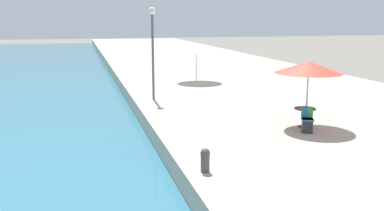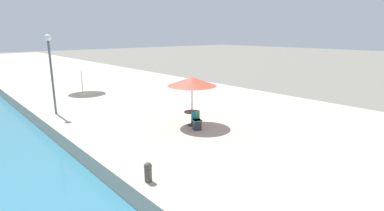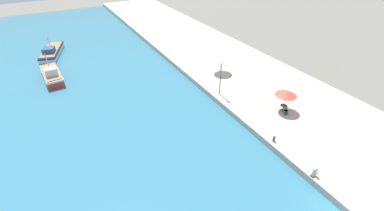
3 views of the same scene
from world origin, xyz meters
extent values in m
cube|color=#BCB29E|center=(8.00, 37.00, 0.37)|extent=(16.00, 90.00, 0.74)
cylinder|color=#B7B7B7|center=(5.69, 12.63, 1.83)|extent=(0.06, 0.06, 2.18)
cone|color=#E04C38|center=(5.69, 12.63, 2.99)|extent=(2.50, 2.50, 0.44)
cylinder|color=#B7B7B7|center=(4.71, 24.81, 1.76)|extent=(0.06, 0.06, 2.05)
cone|color=white|center=(4.71, 24.81, 2.88)|extent=(2.80, 2.80, 0.49)
cylinder|color=#333338|center=(5.54, 12.46, 0.76)|extent=(0.44, 0.44, 0.04)
cylinder|color=#333338|center=(5.54, 12.46, 1.09)|extent=(0.08, 0.08, 0.70)
cylinder|color=#4C4742|center=(5.54, 12.46, 1.46)|extent=(0.80, 0.80, 0.04)
cube|color=#2D2D33|center=(5.25, 11.77, 0.96)|extent=(0.44, 0.44, 0.45)
cube|color=#2D8E42|center=(5.25, 11.77, 1.22)|extent=(0.52, 0.52, 0.06)
cube|color=#2D8E42|center=(5.33, 11.95, 1.45)|extent=(0.39, 0.21, 0.40)
cube|color=#2D2D33|center=(5.27, 11.76, 0.96)|extent=(0.44, 0.44, 0.45)
cube|color=#1E66A3|center=(5.27, 11.76, 1.22)|extent=(0.52, 0.52, 0.06)
cube|color=#1E66A3|center=(5.34, 11.95, 1.45)|extent=(0.39, 0.20, 0.40)
cylinder|color=#4C4742|center=(0.58, 8.88, 0.96)|extent=(0.24, 0.24, 0.45)
sphere|color=#4C4742|center=(0.58, 8.88, 1.26)|extent=(0.26, 0.26, 0.26)
cylinder|color=#565B60|center=(1.00, 19.43, 2.84)|extent=(0.12, 0.12, 4.20)
sphere|color=white|center=(1.00, 19.43, 5.12)|extent=(0.36, 0.36, 0.36)
camera|label=1|loc=(-2.54, -1.56, 4.81)|focal=40.00mm
camera|label=2|loc=(-4.10, 1.36, 5.37)|focal=28.00mm
camera|label=3|loc=(-16.55, -4.49, 18.58)|focal=24.00mm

